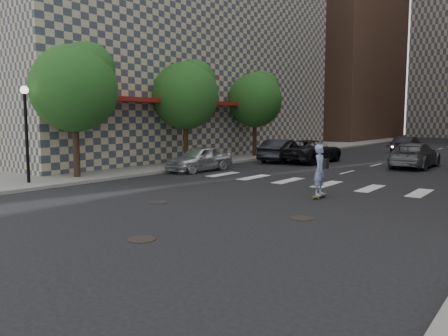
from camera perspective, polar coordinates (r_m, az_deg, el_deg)
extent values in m
plane|color=black|center=(13.66, -6.31, -6.21)|extent=(160.00, 160.00, 0.00)
cube|color=gray|center=(38.07, -1.49, 2.00)|extent=(13.00, 80.00, 0.15)
cube|color=tan|center=(40.63, -7.65, 19.87)|extent=(15.00, 33.00, 25.00)
cube|color=black|center=(28.34, -8.94, 4.33)|extent=(0.30, 14.00, 4.00)
cube|color=maroon|center=(27.78, -7.85, 8.64)|extent=(1.60, 14.00, 0.25)
cube|color=brown|center=(72.97, 13.25, 19.69)|extent=(18.00, 24.00, 40.00)
cylinder|color=black|center=(21.29, -24.37, 3.60)|extent=(0.14, 0.14, 4.00)
sphere|color=#F2EACC|center=(21.31, -24.63, 9.25)|extent=(0.36, 0.36, 0.36)
cylinder|color=#382619|center=(22.62, -18.74, 2.43)|extent=(0.32, 0.32, 2.80)
sphere|color=#2B501A|center=(22.62, -19.00, 9.78)|extent=(4.20, 4.20, 4.20)
sphere|color=#2B501A|center=(22.88, -17.52, 12.05)|extent=(2.80, 2.80, 2.80)
cylinder|color=#382619|center=(27.90, -5.01, 3.42)|extent=(0.32, 0.32, 2.80)
sphere|color=#2B501A|center=(27.90, -5.07, 9.38)|extent=(4.20, 4.20, 4.20)
sphere|color=#2B501A|center=(28.28, -3.95, 11.18)|extent=(2.80, 2.80, 2.80)
cylinder|color=#382619|center=(34.25, 4.02, 3.97)|extent=(0.32, 0.32, 2.80)
sphere|color=#2B501A|center=(34.25, 4.06, 8.82)|extent=(4.20, 4.20, 4.20)
sphere|color=#2B501A|center=(34.70, 4.90, 10.27)|extent=(2.80, 2.80, 2.80)
cylinder|color=black|center=(11.13, -10.72, -9.14)|extent=(0.70, 0.70, 0.02)
cylinder|color=black|center=(15.87, -8.59, -4.44)|extent=(0.70, 0.70, 0.02)
cylinder|color=black|center=(13.40, 10.15, -6.48)|extent=(0.70, 0.70, 0.02)
cube|color=brown|center=(17.02, 12.38, -3.49)|extent=(0.32, 1.03, 0.02)
cylinder|color=green|center=(16.73, 11.64, -3.86)|extent=(0.04, 0.07, 0.07)
cylinder|color=green|center=(16.67, 12.23, -3.91)|extent=(0.04, 0.07, 0.07)
cylinder|color=green|center=(17.40, 12.52, -3.49)|extent=(0.04, 0.07, 0.07)
cylinder|color=green|center=(17.34, 13.08, -3.54)|extent=(0.04, 0.07, 0.07)
imported|color=#8EA0CF|center=(16.89, 12.46, -0.24)|extent=(0.51, 0.73, 1.92)
cube|color=black|center=(16.85, 13.19, 0.53)|extent=(0.14, 0.32, 0.36)
imported|color=silver|center=(25.11, -3.21, 1.25)|extent=(2.02, 4.41, 1.47)
imported|color=black|center=(31.07, 7.59, 2.29)|extent=(2.21, 4.97, 1.58)
imported|color=#505357|center=(29.40, 23.62, 1.55)|extent=(2.23, 5.37, 1.55)
imported|color=black|center=(30.82, 11.24, 2.17)|extent=(2.88, 5.76, 1.57)
imported|color=black|center=(41.66, 22.77, 2.80)|extent=(1.61, 4.53, 1.49)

